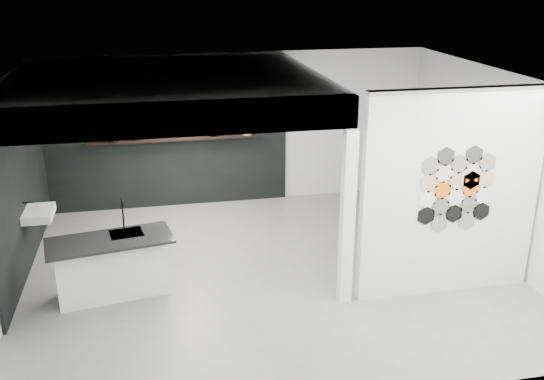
{
  "coord_description": "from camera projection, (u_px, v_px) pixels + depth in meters",
  "views": [
    {
      "loc": [
        -1.54,
        -7.81,
        4.15
      ],
      "look_at": [
        0.1,
        0.3,
        1.15
      ],
      "focal_mm": 40.0,
      "sensor_mm": 36.0,
      "label": 1
    }
  ],
  "objects": [
    {
      "name": "floor",
      "position": [
        269.0,
        271.0,
        8.9
      ],
      "size": [
        7.0,
        6.0,
        0.01
      ],
      "primitive_type": "cube",
      "color": "slate"
    },
    {
      "name": "partition_panel",
      "position": [
        451.0,
        194.0,
        7.91
      ],
      "size": [
        2.45,
        0.15,
        2.8
      ],
      "primitive_type": "cube",
      "color": "silver",
      "rests_on": "floor"
    },
    {
      "name": "bay_clad_back",
      "position": [
        167.0,
        145.0,
        10.99
      ],
      "size": [
        4.4,
        0.04,
        2.35
      ],
      "primitive_type": "cube",
      "color": "black",
      "rests_on": "floor"
    },
    {
      "name": "bay_clad_left",
      "position": [
        21.0,
        189.0,
        8.77
      ],
      "size": [
        0.04,
        4.0,
        2.35
      ],
      "primitive_type": "cube",
      "color": "black",
      "rests_on": "floor"
    },
    {
      "name": "bulkhead",
      "position": [
        167.0,
        89.0,
        8.71
      ],
      "size": [
        4.4,
        4.0,
        0.4
      ],
      "primitive_type": "cube",
      "color": "silver",
      "rests_on": "corner_column"
    },
    {
      "name": "corner_column",
      "position": [
        347.0,
        218.0,
        7.73
      ],
      "size": [
        0.16,
        0.16,
        2.35
      ],
      "primitive_type": "cube",
      "color": "silver",
      "rests_on": "floor"
    },
    {
      "name": "fascia_beam",
      "position": [
        174.0,
        119.0,
        6.94
      ],
      "size": [
        4.4,
        0.16,
        0.4
      ],
      "primitive_type": "cube",
      "color": "silver",
      "rests_on": "corner_column"
    },
    {
      "name": "wall_basin",
      "position": [
        39.0,
        214.0,
        8.74
      ],
      "size": [
        0.4,
        0.6,
        0.12
      ],
      "primitive_type": "cube",
      "color": "silver",
      "rests_on": "bay_clad_left"
    },
    {
      "name": "display_shelf",
      "position": [
        173.0,
        139.0,
        10.87
      ],
      "size": [
        3.0,
        0.15,
        0.04
      ],
      "primitive_type": "cube",
      "color": "black",
      "rests_on": "bay_clad_back"
    },
    {
      "name": "kitchen_island",
      "position": [
        112.0,
        265.0,
        8.1
      ],
      "size": [
        1.71,
        0.98,
        1.3
      ],
      "rotation": [
        0.0,
        0.0,
        0.17
      ],
      "color": "silver",
      "rests_on": "floor"
    },
    {
      "name": "stockpot",
      "position": [
        113.0,
        137.0,
        10.64
      ],
      "size": [
        0.23,
        0.23,
        0.16
      ],
      "primitive_type": "cylinder",
      "rotation": [
        0.0,
        0.0,
        -0.21
      ],
      "color": "black",
      "rests_on": "display_shelf"
    },
    {
      "name": "kettle",
      "position": [
        213.0,
        132.0,
        10.97
      ],
      "size": [
        0.22,
        0.22,
        0.16
      ],
      "primitive_type": "ellipsoid",
      "rotation": [
        0.0,
        0.0,
        0.22
      ],
      "color": "black",
      "rests_on": "display_shelf"
    },
    {
      "name": "glass_bowl",
      "position": [
        247.0,
        131.0,
        11.1
      ],
      "size": [
        0.19,
        0.19,
        0.11
      ],
      "primitive_type": "cylinder",
      "rotation": [
        0.0,
        0.0,
        -0.26
      ],
      "color": "gray",
      "rests_on": "display_shelf"
    },
    {
      "name": "glass_vase",
      "position": [
        247.0,
        131.0,
        11.09
      ],
      "size": [
        0.12,
        0.12,
        0.14
      ],
      "primitive_type": "cylinder",
      "rotation": [
        0.0,
        0.0,
        0.24
      ],
      "color": "gray",
      "rests_on": "display_shelf"
    },
    {
      "name": "bottle_dark",
      "position": [
        140.0,
        135.0,
        10.73
      ],
      "size": [
        0.08,
        0.08,
        0.17
      ],
      "primitive_type": "cylinder",
      "rotation": [
        0.0,
        0.0,
        -0.3
      ],
      "color": "black",
      "rests_on": "display_shelf"
    },
    {
      "name": "utensil_cup",
      "position": [
        133.0,
        137.0,
        10.71
      ],
      "size": [
        0.11,
        0.11,
        0.11
      ],
      "primitive_type": "cylinder",
      "rotation": [
        0.0,
        0.0,
        -0.38
      ],
      "color": "black",
      "rests_on": "display_shelf"
    },
    {
      "name": "hex_tile_cluster",
      "position": [
        457.0,
        189.0,
        7.8
      ],
      "size": [
        1.04,
        0.02,
        1.16
      ],
      "color": "black",
      "rests_on": "partition_panel"
    }
  ]
}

